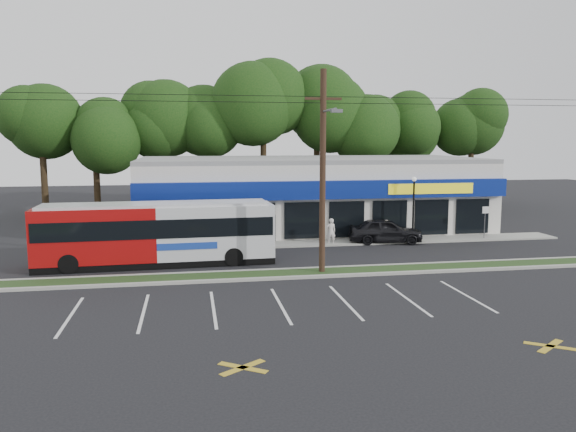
% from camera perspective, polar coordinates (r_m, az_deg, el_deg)
% --- Properties ---
extents(ground, '(120.00, 120.00, 0.00)m').
position_cam_1_polar(ground, '(26.78, -2.34, -6.62)').
color(ground, black).
rests_on(ground, ground).
extents(grass_strip, '(40.00, 1.60, 0.12)m').
position_cam_1_polar(grass_strip, '(27.73, -2.62, -5.99)').
color(grass_strip, '#203214').
rests_on(grass_strip, ground).
extents(curb_south, '(40.00, 0.25, 0.14)m').
position_cam_1_polar(curb_south, '(26.91, -2.39, -6.40)').
color(curb_south, '#9E9E93').
rests_on(curb_south, ground).
extents(curb_north, '(40.00, 0.25, 0.14)m').
position_cam_1_polar(curb_north, '(28.54, -2.84, -5.57)').
color(curb_north, '#9E9E93').
rests_on(curb_north, ground).
extents(sidewalk, '(32.00, 2.20, 0.10)m').
position_cam_1_polar(sidewalk, '(36.32, 3.61, -2.72)').
color(sidewalk, '#9E9E93').
rests_on(sidewalk, ground).
extents(strip_mall, '(25.00, 12.55, 5.30)m').
position_cam_1_polar(strip_mall, '(42.76, 2.13, 2.39)').
color(strip_mall, beige).
rests_on(strip_mall, ground).
extents(utility_pole, '(50.00, 2.77, 10.00)m').
position_cam_1_polar(utility_pole, '(27.39, 3.24, 5.17)').
color(utility_pole, black).
rests_on(utility_pole, ground).
extents(lamp_post, '(0.30, 0.30, 4.25)m').
position_cam_1_polar(lamp_post, '(37.61, 12.64, 1.50)').
color(lamp_post, black).
rests_on(lamp_post, ground).
extents(sign_post, '(0.45, 0.10, 2.23)m').
position_cam_1_polar(sign_post, '(39.73, 19.39, -0.05)').
color(sign_post, '#59595E').
rests_on(sign_post, ground).
extents(tree_line, '(46.76, 6.76, 11.83)m').
position_cam_1_polar(tree_line, '(52.27, -1.82, 9.70)').
color(tree_line, black).
rests_on(tree_line, ground).
extents(metrobus, '(12.48, 3.05, 3.33)m').
position_cam_1_polar(metrobus, '(30.66, -13.16, -1.61)').
color(metrobus, '#990B0C').
rests_on(metrobus, ground).
extents(car_dark, '(4.98, 2.65, 1.61)m').
position_cam_1_polar(car_dark, '(36.86, 9.87, -1.47)').
color(car_dark, black).
rests_on(car_dark, ground).
extents(car_silver, '(4.68, 1.90, 1.51)m').
position_cam_1_polar(car_silver, '(31.43, -20.05, -3.52)').
color(car_silver, '#A6A8AE').
rests_on(car_silver, ground).
extents(pedestrian_a, '(0.62, 0.41, 1.70)m').
position_cam_1_polar(pedestrian_a, '(35.80, 4.38, -1.58)').
color(pedestrian_a, silver).
rests_on(pedestrian_a, ground).
extents(pedestrian_b, '(0.78, 0.63, 1.51)m').
position_cam_1_polar(pedestrian_b, '(36.87, 9.86, -1.55)').
color(pedestrian_b, beige).
rests_on(pedestrian_b, ground).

